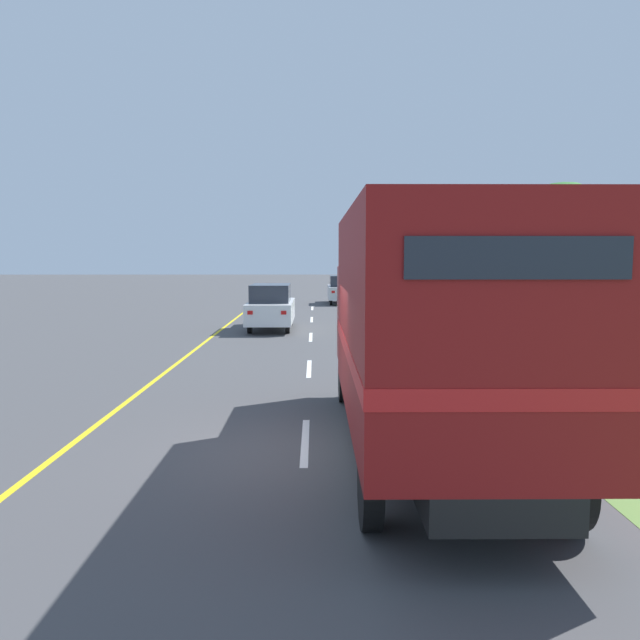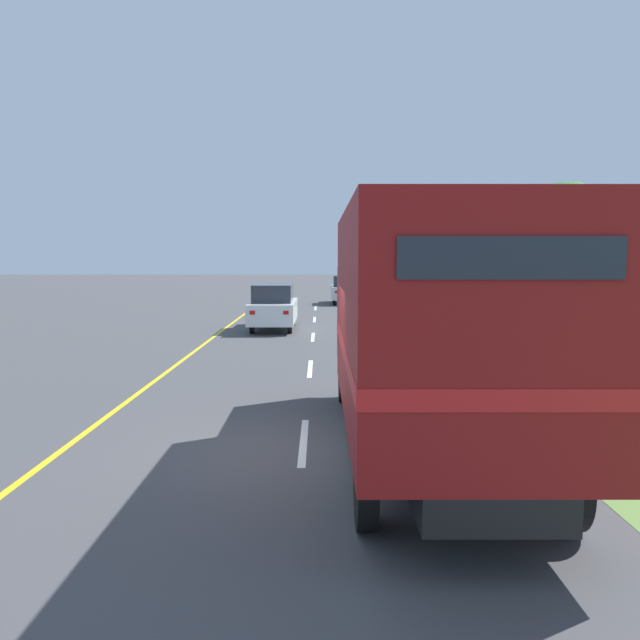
{
  "view_description": "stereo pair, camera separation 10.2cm",
  "coord_description": "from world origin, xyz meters",
  "px_view_note": "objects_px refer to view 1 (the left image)",
  "views": [
    {
      "loc": [
        0.16,
        -9.25,
        2.95
      ],
      "look_at": [
        0.3,
        8.16,
        1.2
      ],
      "focal_mm": 35.0,
      "sensor_mm": 36.0,
      "label": 1
    },
    {
      "loc": [
        0.26,
        -9.25,
        2.95
      ],
      "look_at": [
        0.3,
        8.16,
        1.2
      ],
      "focal_mm": 35.0,
      "sensor_mm": 36.0,
      "label": 2
    }
  ],
  "objects_px": {
    "highway_sign": "(612,305)",
    "delineator_post": "(569,404)",
    "horse_trailer_truck": "(432,324)",
    "lead_car_silver_ahead": "(342,289)",
    "roadside_tree_near": "(600,254)",
    "lead_car_white": "(271,306)",
    "roadside_tree_mid": "(562,235)"
  },
  "relations": [
    {
      "from": "horse_trailer_truck",
      "to": "highway_sign",
      "type": "bearing_deg",
      "value": 44.7
    },
    {
      "from": "horse_trailer_truck",
      "to": "highway_sign",
      "type": "distance_m",
      "value": 7.03
    },
    {
      "from": "horse_trailer_truck",
      "to": "lead_car_white",
      "type": "relative_size",
      "value": 1.78
    },
    {
      "from": "roadside_tree_near",
      "to": "roadside_tree_mid",
      "type": "bearing_deg",
      "value": 79.4
    },
    {
      "from": "lead_car_white",
      "to": "roadside_tree_near",
      "type": "bearing_deg",
      "value": -28.5
    },
    {
      "from": "highway_sign",
      "to": "horse_trailer_truck",
      "type": "bearing_deg",
      "value": -135.3
    },
    {
      "from": "lead_car_white",
      "to": "lead_car_silver_ahead",
      "type": "relative_size",
      "value": 1.04
    },
    {
      "from": "roadside_tree_mid",
      "to": "highway_sign",
      "type": "bearing_deg",
      "value": -106.26
    },
    {
      "from": "lead_car_white",
      "to": "roadside_tree_near",
      "type": "relative_size",
      "value": 0.97
    },
    {
      "from": "horse_trailer_truck",
      "to": "roadside_tree_mid",
      "type": "xyz_separation_m",
      "value": [
        8.38,
        16.56,
        1.89
      ]
    },
    {
      "from": "highway_sign",
      "to": "roadside_tree_mid",
      "type": "relative_size",
      "value": 0.48
    },
    {
      "from": "horse_trailer_truck",
      "to": "lead_car_silver_ahead",
      "type": "xyz_separation_m",
      "value": [
        0.04,
        31.06,
        -1.06
      ]
    },
    {
      "from": "horse_trailer_truck",
      "to": "lead_car_silver_ahead",
      "type": "bearing_deg",
      "value": 89.92
    },
    {
      "from": "highway_sign",
      "to": "roadside_tree_mid",
      "type": "bearing_deg",
      "value": 73.74
    },
    {
      "from": "delineator_post",
      "to": "horse_trailer_truck",
      "type": "bearing_deg",
      "value": -154.24
    },
    {
      "from": "roadside_tree_mid",
      "to": "delineator_post",
      "type": "height_order",
      "value": "roadside_tree_mid"
    },
    {
      "from": "roadside_tree_near",
      "to": "roadside_tree_mid",
      "type": "xyz_separation_m",
      "value": [
        1.1,
        5.86,
        0.81
      ]
    },
    {
      "from": "lead_car_white",
      "to": "roadside_tree_mid",
      "type": "bearing_deg",
      "value": 0.02
    },
    {
      "from": "highway_sign",
      "to": "roadside_tree_near",
      "type": "height_order",
      "value": "roadside_tree_near"
    },
    {
      "from": "highway_sign",
      "to": "delineator_post",
      "type": "bearing_deg",
      "value": -123.32
    },
    {
      "from": "horse_trailer_truck",
      "to": "lead_car_silver_ahead",
      "type": "height_order",
      "value": "horse_trailer_truck"
    },
    {
      "from": "highway_sign",
      "to": "delineator_post",
      "type": "distance_m",
      "value": 4.65
    },
    {
      "from": "horse_trailer_truck",
      "to": "delineator_post",
      "type": "bearing_deg",
      "value": 25.76
    },
    {
      "from": "horse_trailer_truck",
      "to": "delineator_post",
      "type": "xyz_separation_m",
      "value": [
        2.56,
        1.23,
        -1.48
      ]
    },
    {
      "from": "highway_sign",
      "to": "roadside_tree_mid",
      "type": "height_order",
      "value": "roadside_tree_mid"
    },
    {
      "from": "lead_car_white",
      "to": "highway_sign",
      "type": "bearing_deg",
      "value": -53.84
    },
    {
      "from": "highway_sign",
      "to": "delineator_post",
      "type": "height_order",
      "value": "highway_sign"
    },
    {
      "from": "lead_car_silver_ahead",
      "to": "roadside_tree_near",
      "type": "bearing_deg",
      "value": -70.42
    },
    {
      "from": "lead_car_white",
      "to": "delineator_post",
      "type": "distance_m",
      "value": 16.49
    },
    {
      "from": "lead_car_white",
      "to": "roadside_tree_near",
      "type": "xyz_separation_m",
      "value": [
        10.79,
        -5.86,
        2.12
      ]
    },
    {
      "from": "lead_car_white",
      "to": "roadside_tree_mid",
      "type": "relative_size",
      "value": 0.77
    },
    {
      "from": "lead_car_silver_ahead",
      "to": "delineator_post",
      "type": "height_order",
      "value": "lead_car_silver_ahead"
    }
  ]
}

